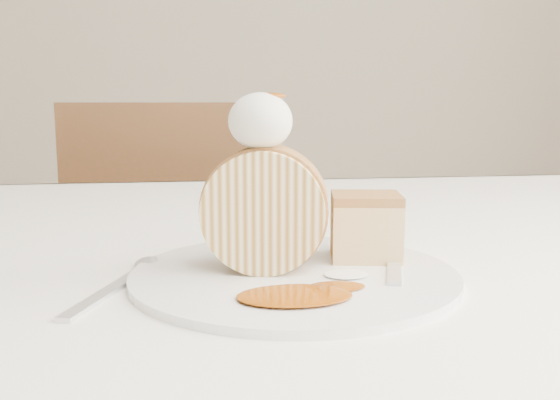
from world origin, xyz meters
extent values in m
cube|color=silver|center=(0.00, 3.00, 1.40)|extent=(5.00, 0.10, 2.80)
cube|color=white|center=(0.00, 0.20, 0.73)|extent=(1.40, 0.90, 0.04)
cube|color=white|center=(0.00, 0.65, 0.61)|extent=(1.40, 0.01, 0.28)
cube|color=brown|center=(-0.20, 1.11, 0.43)|extent=(0.44, 0.44, 0.04)
cube|color=brown|center=(-0.20, 0.92, 0.67)|extent=(0.42, 0.06, 0.44)
cylinder|color=brown|center=(-0.03, 1.30, 0.20)|extent=(0.04, 0.04, 0.41)
cylinder|color=brown|center=(-0.39, 1.28, 0.20)|extent=(0.04, 0.04, 0.41)
cylinder|color=brown|center=(-0.02, 0.94, 0.20)|extent=(0.04, 0.04, 0.41)
cylinder|color=white|center=(-0.04, 0.02, 0.75)|extent=(0.30, 0.30, 0.01)
cylinder|color=#FCE7AF|center=(-0.07, 0.04, 0.81)|extent=(0.11, 0.07, 0.10)
cube|color=#AA7540|center=(0.02, 0.06, 0.78)|extent=(0.07, 0.06, 0.05)
ellipsoid|color=white|center=(-0.07, 0.03, 0.88)|extent=(0.05, 0.05, 0.04)
ellipsoid|color=#893A05|center=(-0.06, 0.03, 0.90)|extent=(0.03, 0.02, 0.01)
cube|color=silver|center=(0.04, 0.03, 0.76)|extent=(0.07, 0.15, 0.00)
cube|color=silver|center=(-0.19, 0.00, 0.75)|extent=(0.07, 0.15, 0.00)
camera|label=1|loc=(-0.12, -0.45, 0.89)|focal=40.00mm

